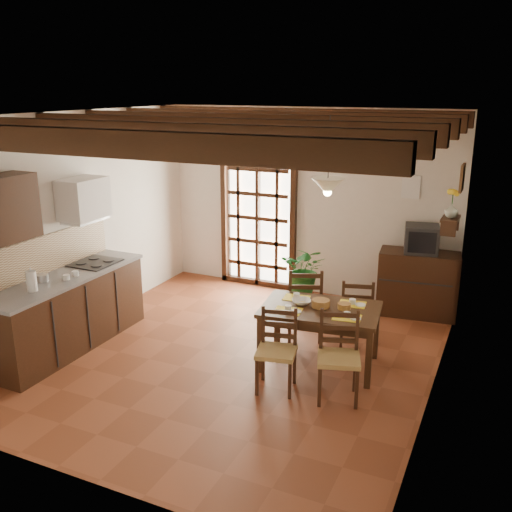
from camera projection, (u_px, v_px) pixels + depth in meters
The scene contains 24 objects.
ground_plane at pixel (234, 356), 6.79m from camera, with size 5.00×5.00×0.00m, color brown.
room_shell at pixel (233, 207), 6.27m from camera, with size 4.52×5.02×2.81m.
ceiling_beams at pixel (232, 125), 6.01m from camera, with size 4.50×4.34×0.20m.
french_door at pixel (258, 213), 8.90m from camera, with size 1.26×0.11×2.32m.
kitchen_counter at pixel (68, 311), 6.91m from camera, with size 0.64×2.25×1.38m.
range_hood at pixel (83, 200), 7.06m from camera, with size 0.38×0.60×0.54m.
counter_items at pixel (69, 271), 6.85m from camera, with size 0.50×1.43×0.25m.
dining_table at pixel (320, 315), 6.41m from camera, with size 1.40×1.00×0.71m.
chair_near_left at pixel (276, 365), 5.99m from camera, with size 0.47×0.46×0.87m.
chair_near_right at pixel (338, 373), 5.80m from camera, with size 0.53×0.51×0.92m.
chair_far_left at pixel (305, 316), 7.20m from camera, with size 0.56×0.55×0.95m.
chair_far_right at pixel (356, 324), 7.02m from camera, with size 0.49×0.48×0.87m.
table_setting at pixel (321, 309), 6.39m from camera, with size 0.95×0.63×0.09m.
table_bowl at pixel (301, 302), 6.48m from camera, with size 0.22×0.22×0.05m, color white.
sideboard at pixel (418, 284), 7.90m from camera, with size 1.07×0.48×0.91m, color black.
crt_tv at pixel (422, 239), 7.71m from camera, with size 0.51×0.48×0.38m.
fuse_box at pixel (411, 187), 7.85m from camera, with size 0.25×0.03×0.32m, color white.
plant_pot at pixel (304, 297), 8.36m from camera, with size 0.33×0.33×0.20m, color maroon.
potted_plant at pixel (305, 267), 8.23m from camera, with size 1.67×1.43×1.86m, color #144C19.
wall_shelf at pixel (450, 222), 6.89m from camera, with size 0.20×0.42×0.20m.
shelf_vase at pixel (451, 210), 6.85m from camera, with size 0.15×0.15×0.15m, color #B2BFB2.
shelf_flowers at pixel (453, 193), 6.79m from camera, with size 0.14×0.14×0.36m.
framed_picture at pixel (462, 178), 6.71m from camera, with size 0.03×0.32×0.32m.
pendant_lamp at pixel (328, 185), 6.07m from camera, with size 0.36×0.36×0.84m.
Camera 1 is at (2.80, -5.49, 3.10)m, focal length 40.00 mm.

